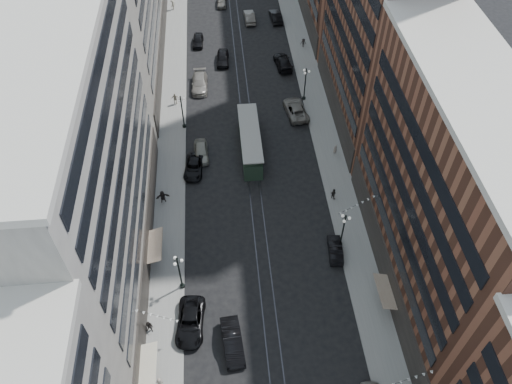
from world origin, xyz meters
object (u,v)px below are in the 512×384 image
object	(u,v)px
car_2	(190,322)
car_7	(194,167)
lamppost_sw_far	(179,272)
pedestrian_9	(303,43)
car_14	(249,17)
car_extra_1	(276,16)
car_10	(335,249)
pedestrian_5	(163,197)
pedestrian_2	(149,327)
car_11	(296,109)
pedestrian_8	(335,149)
pedestrian_1	(160,383)
lamppost_sw_mid	(182,111)
car_extra_0	(201,152)
streetcar	(250,142)
car_13	(223,58)
car_12	(283,62)
car_5	(233,342)
pedestrian_6	(175,99)
pedestrian_7	(333,194)
lamppost_se_mid	(305,83)
car_extra_2	(222,1)
car_8	(200,83)
lamppost_se_far	(343,230)
pedestrian_extra_0	(173,5)
car_9	(198,40)

from	to	relation	value
car_2	car_7	bearing A→B (deg)	94.08
lamppost_sw_far	pedestrian_9	distance (m)	51.03
car_14	car_extra_1	xyz separation A→B (m)	(4.88, -0.25, 0.00)
car_10	pedestrian_5	world-z (taller)	pedestrian_5
pedestrian_2	car_11	bearing A→B (deg)	73.22
pedestrian_8	pedestrian_1	bearing A→B (deg)	36.54
lamppost_sw_mid	car_extra_0	world-z (taller)	lamppost_sw_mid
streetcar	car_extra_1	size ratio (longest dim) A/B	2.37
pedestrian_1	car_13	bearing A→B (deg)	-89.38
car_11	car_14	bearing A→B (deg)	-87.28
pedestrian_1	pedestrian_8	size ratio (longest dim) A/B	0.99
car_12	pedestrian_2	bearing A→B (deg)	60.93
car_7	pedestrian_5	xyz separation A→B (m)	(-3.89, -5.25, 0.35)
car_10	car_13	world-z (taller)	car_13
car_5	car_10	size ratio (longest dim) A/B	1.26
car_13	car_extra_1	world-z (taller)	car_extra_1
pedestrian_6	pedestrian_7	world-z (taller)	pedestrian_6
lamppost_se_mid	car_extra_2	xyz separation A→B (m)	(-11.41, 31.07, -2.35)
pedestrian_1	pedestrian_6	world-z (taller)	pedestrian_6
pedestrian_5	pedestrian_7	xyz separation A→B (m)	(21.48, -1.28, -0.13)
pedestrian_7	car_extra_2	xyz separation A→B (m)	(-11.98, 51.65, -0.19)
car_14	car_13	bearing A→B (deg)	65.30
lamppost_sw_far	pedestrian_2	xyz separation A→B (m)	(-3.20, -5.03, -2.06)
lamppost_sw_far	car_8	size ratio (longest dim) A/B	0.92
lamppost_sw_far	pedestrian_9	world-z (taller)	lamppost_sw_far
lamppost_se_far	car_8	bearing A→B (deg)	116.18
lamppost_sw_far	pedestrian_5	xyz separation A→B (m)	(-2.51, 12.70, -2.03)
lamppost_se_far	car_extra_1	bearing A→B (deg)	91.78
car_8	car_extra_2	size ratio (longest dim) A/B	1.36
streetcar	pedestrian_7	distance (m)	13.96
car_extra_2	pedestrian_extra_0	bearing A→B (deg)	-170.29
streetcar	car_extra_1	bearing A→B (deg)	77.76
lamppost_se_mid	car_11	bearing A→B (deg)	-118.15
car_extra_0	car_extra_2	world-z (taller)	car_extra_0
lamppost_sw_far	car_extra_1	distance (m)	58.77
pedestrian_9	pedestrian_extra_0	size ratio (longest dim) A/B	0.82
lamppost_sw_far	car_11	world-z (taller)	lamppost_sw_far
lamppost_sw_mid	streetcar	distance (m)	10.90
streetcar	pedestrian_extra_0	world-z (taller)	streetcar
lamppost_se_mid	streetcar	distance (m)	14.14
car_11	pedestrian_extra_0	distance (m)	38.30
streetcar	car_8	world-z (taller)	streetcar
car_8	car_10	bearing A→B (deg)	-63.97
pedestrian_7	lamppost_sw_mid	bearing A→B (deg)	-1.21
pedestrian_8	pedestrian_extra_0	bearing A→B (deg)	-77.97
car_9	car_extra_2	distance (m)	14.53
pedestrian_1	car_extra_0	xyz separation A→B (m)	(4.31, 31.55, -0.12)
streetcar	car_14	distance (m)	35.27
lamppost_se_far	car_10	xyz separation A→B (m)	(-0.80, -0.94, -2.39)
lamppost_se_far	pedestrian_7	distance (m)	7.75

